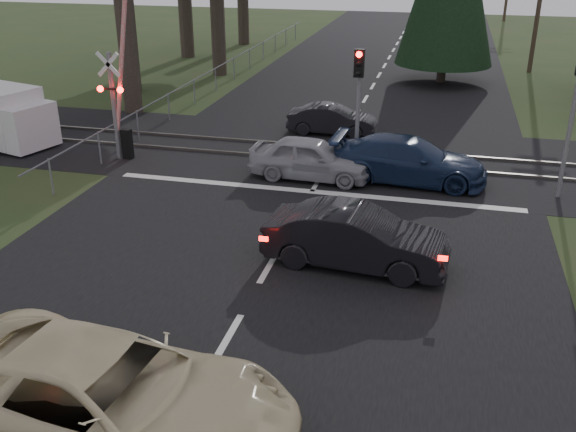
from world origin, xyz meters
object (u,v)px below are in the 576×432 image
(silver_car, at_px, (311,158))
(dark_car_far, at_px, (332,120))
(traffic_signal_center, at_px, (358,89))
(cream_coupe, at_px, (107,398))
(crossing_signal, at_px, (119,103))
(blue_sedan, at_px, (409,160))
(dark_hatchback, at_px, (356,238))

(silver_car, bearing_deg, dark_car_far, 5.28)
(traffic_signal_center, relative_size, silver_car, 1.00)
(cream_coupe, distance_m, dark_car_far, 17.91)
(crossing_signal, xyz_separation_m, blue_sedan, (10.14, 0.12, -1.33))
(cream_coupe, distance_m, dark_hatchback, 7.47)
(crossing_signal, bearing_deg, traffic_signal_center, 6.15)
(crossing_signal, xyz_separation_m, traffic_signal_center, (8.27, 0.89, 0.75))
(crossing_signal, distance_m, dark_hatchback, 11.23)
(dark_hatchback, relative_size, dark_car_far, 1.25)
(cream_coupe, height_order, silver_car, cream_coupe)
(blue_sedan, xyz_separation_m, dark_car_far, (-3.40, 4.78, -0.14))
(crossing_signal, height_order, blue_sedan, crossing_signal)
(traffic_signal_center, distance_m, blue_sedan, 2.89)
(cream_coupe, xyz_separation_m, silver_car, (0.58, 12.64, -0.16))
(dark_hatchback, xyz_separation_m, silver_car, (-2.34, 5.76, -0.04))
(silver_car, xyz_separation_m, blue_sedan, (3.16, 0.49, 0.03))
(silver_car, bearing_deg, dark_hatchback, -155.25)
(traffic_signal_center, bearing_deg, crossing_signal, -173.85)
(silver_car, distance_m, blue_sedan, 3.20)
(cream_coupe, bearing_deg, crossing_signal, 31.96)
(traffic_signal_center, height_order, blue_sedan, traffic_signal_center)
(cream_coupe, distance_m, blue_sedan, 13.65)
(blue_sedan, bearing_deg, cream_coupe, 167.36)
(crossing_signal, relative_size, blue_sedan, 1.39)
(cream_coupe, xyz_separation_m, blue_sedan, (3.74, 13.13, -0.12))
(silver_car, height_order, blue_sedan, blue_sedan)
(crossing_signal, bearing_deg, cream_coupe, -63.84)
(crossing_signal, height_order, dark_car_far, crossing_signal)
(cream_coupe, height_order, dark_hatchback, cream_coupe)
(traffic_signal_center, relative_size, blue_sedan, 0.82)
(crossing_signal, distance_m, blue_sedan, 10.22)
(cream_coupe, height_order, dark_car_far, cream_coupe)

